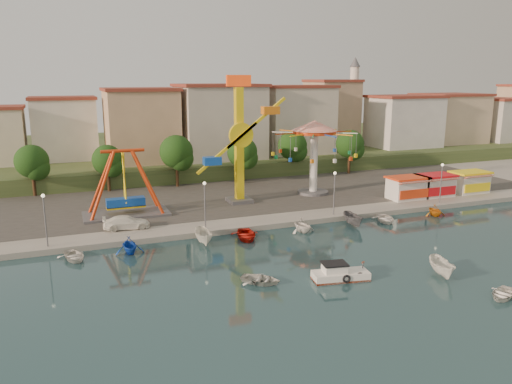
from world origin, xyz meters
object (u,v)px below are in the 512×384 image
kamikaze_tower (243,144)px  rowboat_a (261,279)px  cabin_motorboat (339,275)px  wave_swinger (314,141)px  skiff (442,268)px  pirate_ship_ride (125,184)px  van (126,222)px

kamikaze_tower → rowboat_a: size_ratio=4.86×
kamikaze_tower → cabin_motorboat: bearing=-91.8°
wave_swinger → skiff: (-3.20, -29.94, -7.44)m
rowboat_a → cabin_motorboat: bearing=-63.4°
pirate_ship_ride → kamikaze_tower: (15.27, 0.81, 4.01)m
pirate_ship_ride → rowboat_a: 25.29m
pirate_ship_ride → rowboat_a: (7.96, -23.66, -4.04)m
pirate_ship_ride → van: size_ratio=2.01×
wave_swinger → rowboat_a: size_ratio=3.41×
pirate_ship_ride → skiff: 36.40m
wave_swinger → van: wave_swinger is taller
kamikaze_tower → cabin_motorboat: size_ratio=3.30×
kamikaze_tower → wave_swinger: size_ratio=1.42×
cabin_motorboat → van: 24.77m
pirate_ship_ride → skiff: pirate_ship_ride is taller
pirate_ship_ride → van: pirate_ship_ride is taller
cabin_motorboat → van: bearing=137.8°
pirate_ship_ride → wave_swinger: 26.68m
kamikaze_tower → skiff: bearing=-74.7°
wave_swinger → rowboat_a: bearing=-125.5°
pirate_ship_ride → van: (-0.68, -5.78, -3.07)m
pirate_ship_ride → wave_swinger: (26.33, 2.06, 3.80)m
kamikaze_tower → wave_swinger: kamikaze_tower is taller
kamikaze_tower → wave_swinger: bearing=6.5°
kamikaze_tower → van: 18.65m
pirate_ship_ride → rowboat_a: bearing=-71.4°
cabin_motorboat → van: size_ratio=1.01×
cabin_motorboat → skiff: bearing=-5.9°
kamikaze_tower → wave_swinger: 11.14m
pirate_ship_ride → van: bearing=-96.7°
wave_swinger → pirate_ship_ride: bearing=-175.5°
cabin_motorboat → pirate_ship_ride: bearing=129.8°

